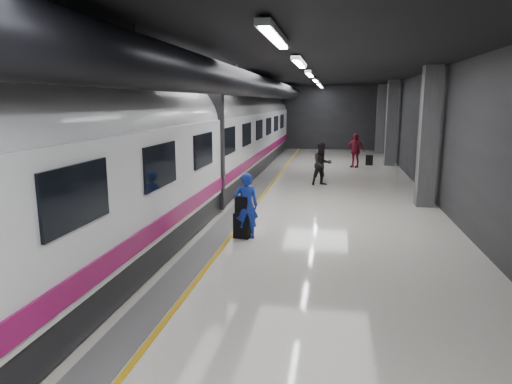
{
  "coord_description": "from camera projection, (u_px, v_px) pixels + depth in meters",
  "views": [
    {
      "loc": [
        1.57,
        -13.44,
        3.38
      ],
      "look_at": [
        -0.26,
        -2.75,
        1.23
      ],
      "focal_mm": 32.0,
      "sensor_mm": 36.0,
      "label": 1
    }
  ],
  "objects": [
    {
      "name": "ground",
      "position": [
        280.0,
        214.0,
        13.91
      ],
      "size": [
        40.0,
        40.0,
        0.0
      ],
      "primitive_type": "plane",
      "color": "silver",
      "rests_on": "ground"
    },
    {
      "name": "platform_hall",
      "position": [
        275.0,
        97.0,
        14.19
      ],
      "size": [
        10.02,
        40.02,
        4.51
      ],
      "color": "black",
      "rests_on": "ground"
    },
    {
      "name": "train",
      "position": [
        176.0,
        145.0,
        14.05
      ],
      "size": [
        3.05,
        38.0,
        4.05
      ],
      "color": "black",
      "rests_on": "ground"
    },
    {
      "name": "traveler_main",
      "position": [
        246.0,
        206.0,
        11.36
      ],
      "size": [
        0.7,
        0.56,
        1.66
      ],
      "primitive_type": "imported",
      "rotation": [
        0.0,
        0.0,
        3.44
      ],
      "color": "blue",
      "rests_on": "ground"
    },
    {
      "name": "suitcase_main",
      "position": [
        242.0,
        225.0,
        11.47
      ],
      "size": [
        0.43,
        0.31,
        0.65
      ],
      "primitive_type": "cube",
      "rotation": [
        0.0,
        0.0,
        -0.16
      ],
      "color": "black",
      "rests_on": "ground"
    },
    {
      "name": "shoulder_bag",
      "position": [
        242.0,
        205.0,
        11.34
      ],
      "size": [
        0.35,
        0.23,
        0.43
      ],
      "primitive_type": "cube",
      "rotation": [
        0.0,
        0.0,
        -0.18
      ],
      "color": "black",
      "rests_on": "suitcase_main"
    },
    {
      "name": "traveler_far_a",
      "position": [
        322.0,
        164.0,
        18.65
      ],
      "size": [
        1.05,
        0.96,
        1.75
      ],
      "primitive_type": "imported",
      "rotation": [
        0.0,
        0.0,
        0.44
      ],
      "color": "black",
      "rests_on": "ground"
    },
    {
      "name": "traveler_far_b",
      "position": [
        355.0,
        150.0,
        23.77
      ],
      "size": [
        1.13,
        0.85,
        1.78
      ],
      "primitive_type": "imported",
      "rotation": [
        0.0,
        0.0,
        -0.46
      ],
      "color": "maroon",
      "rests_on": "ground"
    },
    {
      "name": "suitcase_far",
      "position": [
        369.0,
        160.0,
        24.69
      ],
      "size": [
        0.38,
        0.25,
        0.55
      ],
      "primitive_type": "cube",
      "rotation": [
        0.0,
        0.0,
        0.01
      ],
      "color": "black",
      "rests_on": "ground"
    }
  ]
}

